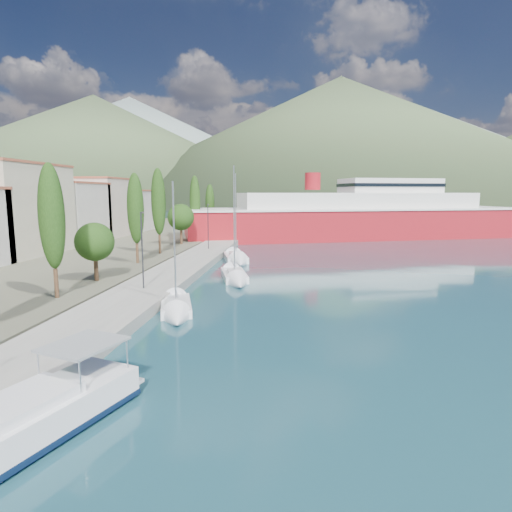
# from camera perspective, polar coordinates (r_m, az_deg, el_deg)

# --- Properties ---
(ground) EXTENTS (1400.00, 1400.00, 0.00)m
(ground) POSITION_cam_1_polar(r_m,az_deg,el_deg) (138.73, 4.41, 4.91)
(ground) COLOR #1B424D
(quay) EXTENTS (5.00, 88.00, 0.80)m
(quay) POSITION_cam_1_polar(r_m,az_deg,el_deg) (46.78, -9.54, -1.47)
(quay) COLOR gray
(quay) RESTS_ON ground
(hills_far) EXTENTS (1480.00, 900.00, 180.00)m
(hills_far) POSITION_cam_1_polar(r_m,az_deg,el_deg) (655.04, 18.20, 14.01)
(hills_far) COLOR gray
(hills_far) RESTS_ON ground
(hills_near) EXTENTS (1010.00, 520.00, 115.00)m
(hills_near) POSITION_cam_1_polar(r_m,az_deg,el_deg) (404.34, 19.86, 13.68)
(hills_near) COLOR #435635
(hills_near) RESTS_ON ground
(town_buildings) EXTENTS (9.20, 69.20, 11.30)m
(town_buildings) POSITION_cam_1_polar(r_m,az_deg,el_deg) (65.69, -26.84, 5.09)
(town_buildings) COLOR beige
(town_buildings) RESTS_ON land_strip
(tree_row) EXTENTS (3.95, 64.91, 10.74)m
(tree_row) POSITION_cam_1_polar(r_m,az_deg,el_deg) (54.36, -13.22, 5.56)
(tree_row) COLOR #47301E
(tree_row) RESTS_ON land_strip
(lamp_posts) EXTENTS (0.15, 47.50, 6.06)m
(lamp_posts) POSITION_cam_1_polar(r_m,az_deg,el_deg) (35.53, -14.50, 1.29)
(lamp_posts) COLOR #2D2D33
(lamp_posts) RESTS_ON quay
(motor_cruiser) EXTENTS (5.43, 9.49, 3.37)m
(motor_cruiser) POSITION_cam_1_polar(r_m,az_deg,el_deg) (16.86, -30.40, -20.18)
(motor_cruiser) COLOR black
(motor_cruiser) RESTS_ON ground
(sailboat_near) EXTENTS (4.00, 7.20, 9.92)m
(sailboat_near) POSITION_cam_1_polar(r_m,az_deg,el_deg) (29.70, -10.57, -7.45)
(sailboat_near) COLOR silver
(sailboat_near) RESTS_ON ground
(sailboat_mid) EXTENTS (4.15, 8.41, 11.71)m
(sailboat_mid) POSITION_cam_1_polar(r_m,az_deg,el_deg) (40.12, -2.63, -3.15)
(sailboat_mid) COLOR silver
(sailboat_mid) RESTS_ON ground
(sailboat_far) EXTENTS (4.51, 8.31, 11.65)m
(sailboat_far) POSITION_cam_1_polar(r_m,az_deg,el_deg) (51.10, -2.48, -0.61)
(sailboat_far) COLOR silver
(sailboat_far) RESTS_ON ground
(ferry) EXTENTS (64.52, 31.99, 12.60)m
(ferry) POSITION_cam_1_polar(r_m,az_deg,el_deg) (82.35, 13.41, 5.03)
(ferry) COLOR maroon
(ferry) RESTS_ON ground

